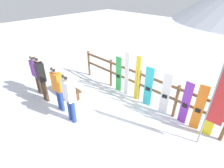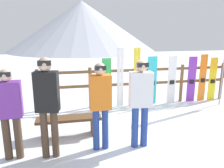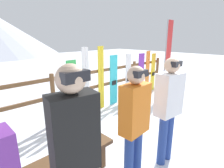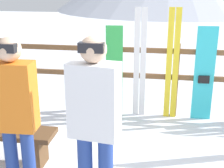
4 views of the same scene
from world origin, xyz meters
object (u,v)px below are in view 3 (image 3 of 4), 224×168
(ski_pair_yellow, at_px, (101,78))
(snowboard_purple, at_px, (141,74))
(person_orange, at_px, (134,120))
(snowboard_cyan, at_px, (114,80))
(snowboard_orange, at_px, (147,72))
(snowboard_yellow, at_px, (153,72))
(snowboard_green, at_px, (73,90))
(ski_pair_white, at_px, (86,82))
(snowboard_white, at_px, (128,77))
(person_white, at_px, (169,104))
(bench, at_px, (69,161))
(rental_flag, at_px, (168,50))
(person_black, at_px, (75,148))

(ski_pair_yellow, height_order, snowboard_purple, ski_pair_yellow)
(person_orange, xyz_separation_m, snowboard_cyan, (1.98, 2.37, -0.24))
(person_orange, xyz_separation_m, snowboard_orange, (3.74, 2.37, -0.23))
(snowboard_orange, bearing_deg, snowboard_yellow, -0.02)
(snowboard_green, relative_size, snowboard_purple, 1.01)
(ski_pair_yellow, distance_m, snowboard_yellow, 2.63)
(person_orange, distance_m, snowboard_yellow, 4.76)
(ski_pair_white, xyz_separation_m, snowboard_white, (1.68, -0.00, -0.14))
(person_white, relative_size, ski_pair_yellow, 0.97)
(bench, height_order, snowboard_cyan, snowboard_cyan)
(ski_pair_yellow, distance_m, rental_flag, 2.83)
(ski_pair_yellow, relative_size, rental_flag, 0.69)
(snowboard_cyan, xyz_separation_m, snowboard_white, (0.67, -0.00, -0.00))
(snowboard_cyan, bearing_deg, person_orange, -129.89)
(ski_pair_yellow, bearing_deg, rental_flag, -10.36)
(snowboard_green, bearing_deg, snowboard_yellow, -0.00)
(person_white, height_order, ski_pair_white, ski_pair_white)
(snowboard_orange, bearing_deg, rental_flag, -47.21)
(person_orange, relative_size, rental_flag, 0.65)
(person_white, distance_m, person_orange, 0.76)
(person_orange, bearing_deg, ski_pair_white, 67.74)
(snowboard_orange, height_order, snowboard_yellow, snowboard_orange)
(person_black, distance_m, snowboard_yellow, 5.63)
(snowboard_white, relative_size, snowboard_orange, 0.98)
(snowboard_yellow, bearing_deg, snowboard_green, 180.00)
(bench, bearing_deg, snowboard_purple, 23.50)
(person_black, bearing_deg, rental_flag, 21.08)
(person_black, xyz_separation_m, ski_pair_white, (1.91, 2.47, -0.20))
(person_white, distance_m, snowboard_yellow, 4.15)
(person_white, xyz_separation_m, snowboard_orange, (2.98, 2.43, -0.25))
(person_orange, height_order, rental_flag, rental_flag)
(bench, height_order, snowboard_white, snowboard_white)
(ski_pair_white, relative_size, snowboard_cyan, 1.18)
(person_white, relative_size, person_orange, 1.02)
(rental_flag, bearing_deg, person_white, -150.53)
(ski_pair_yellow, distance_m, snowboard_purple, 1.87)
(snowboard_purple, bearing_deg, snowboard_green, 180.00)
(snowboard_green, height_order, snowboard_white, snowboard_white)
(snowboard_green, bearing_deg, person_black, -121.16)
(ski_pair_white, height_order, ski_pair_yellow, ski_pair_yellow)
(rental_flag, bearing_deg, bench, -165.70)
(snowboard_purple, xyz_separation_m, snowboard_yellow, (0.76, -0.00, -0.02))
(person_white, xyz_separation_m, snowboard_white, (1.89, 2.43, -0.26))
(snowboard_white, distance_m, snowboard_purple, 0.69)
(person_orange, distance_m, snowboard_orange, 4.44)
(person_white, height_order, snowboard_orange, person_white)
(person_black, xyz_separation_m, snowboard_purple, (4.28, 2.47, -0.35))
(ski_pair_white, bearing_deg, snowboard_orange, -0.07)
(ski_pair_yellow, relative_size, snowboard_cyan, 1.18)
(snowboard_green, relative_size, snowboard_cyan, 0.99)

